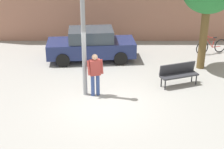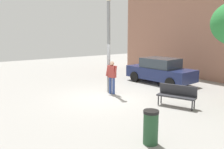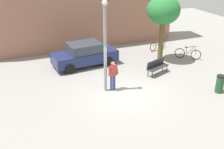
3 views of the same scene
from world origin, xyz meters
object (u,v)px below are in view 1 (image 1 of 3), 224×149
at_px(park_bench, 178,73).
at_px(parked_car_navy, 91,45).
at_px(lamppost, 83,27).
at_px(person_by_lamppost, 95,72).
at_px(bicycle_red, 211,46).

bearing_deg(park_bench, parked_car_navy, 141.41).
distance_m(lamppost, park_bench, 4.38).
height_order(lamppost, park_bench, lamppost).
xyz_separation_m(person_by_lamppost, bicycle_red, (5.72, 4.83, -0.58)).
relative_size(lamppost, bicycle_red, 2.84).
bearing_deg(person_by_lamppost, park_bench, 16.02).
bearing_deg(lamppost, bicycle_red, 37.85).
height_order(person_by_lamppost, bicycle_red, person_by_lamppost).
height_order(park_bench, bicycle_red, bicycle_red).
xyz_separation_m(lamppost, bicycle_red, (6.12, 4.75, -2.28)).
bearing_deg(lamppost, parked_car_navy, 89.68).
xyz_separation_m(bicycle_red, parked_car_navy, (-6.10, -0.92, 0.39)).
xyz_separation_m(lamppost, person_by_lamppost, (0.39, -0.08, -1.70)).
height_order(lamppost, person_by_lamppost, lamppost).
bearing_deg(parked_car_navy, park_bench, -38.59).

